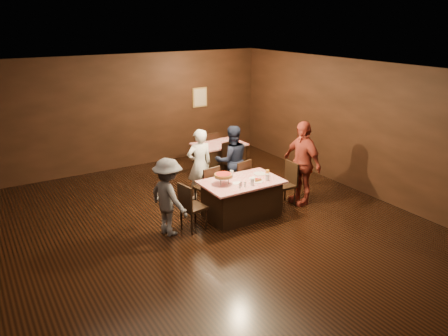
{
  "coord_description": "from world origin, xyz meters",
  "views": [
    {
      "loc": [
        -3.68,
        -6.04,
        3.9
      ],
      "look_at": [
        0.64,
        1.06,
        1.0
      ],
      "focal_mm": 35.0,
      "sensor_mm": 36.0,
      "label": 1
    }
  ],
  "objects": [
    {
      "name": "pizza_stand",
      "position": [
        0.47,
        0.81,
        0.95
      ],
      "size": [
        0.38,
        0.38,
        0.22
      ],
      "color": "black",
      "rests_on": "main_table"
    },
    {
      "name": "plate_empty",
      "position": [
        1.42,
        0.91,
        0.78
      ],
      "size": [
        0.25,
        0.25,
        0.01
      ],
      "primitive_type": "cylinder",
      "color": "white",
      "rests_on": "main_table"
    },
    {
      "name": "main_table",
      "position": [
        0.87,
        0.76,
        0.39
      ],
      "size": [
        1.6,
        1.0,
        0.77
      ],
      "primitive_type": "cube",
      "color": "#AA0B0F",
      "rests_on": "ground"
    },
    {
      "name": "napkin_center",
      "position": [
        1.17,
        0.76,
        0.77
      ],
      "size": [
        0.19,
        0.19,
        0.01
      ],
      "primitive_type": "cube",
      "rotation": [
        0.0,
        0.0,
        0.21
      ],
      "color": "white",
      "rests_on": "main_table"
    },
    {
      "name": "diner_white_jacket",
      "position": [
        0.58,
        2.01,
        0.81
      ],
      "size": [
        0.61,
        0.43,
        1.61
      ],
      "primitive_type": "imported",
      "rotation": [
        0.0,
        0.0,
        3.07
      ],
      "color": "white",
      "rests_on": "ground"
    },
    {
      "name": "glass_front_left",
      "position": [
        0.92,
        0.46,
        0.84
      ],
      "size": [
        0.08,
        0.08,
        0.14
      ],
      "primitive_type": "cylinder",
      "color": "silver",
      "rests_on": "main_table"
    },
    {
      "name": "glass_back",
      "position": [
        0.82,
        1.06,
        0.84
      ],
      "size": [
        0.08,
        0.08,
        0.14
      ],
      "primitive_type": "cylinder",
      "color": "silver",
      "rests_on": "main_table"
    },
    {
      "name": "chair_end_left",
      "position": [
        -0.23,
        0.76,
        0.47
      ],
      "size": [
        0.48,
        0.48,
        0.95
      ],
      "primitive_type": "cube",
      "rotation": [
        0.0,
        0.0,
        1.74
      ],
      "color": "black",
      "rests_on": "ground"
    },
    {
      "name": "plate_with_slice",
      "position": [
        1.12,
        0.58,
        0.8
      ],
      "size": [
        0.25,
        0.25,
        0.06
      ],
      "color": "white",
      "rests_on": "main_table"
    },
    {
      "name": "condiments",
      "position": [
        0.69,
        0.48,
        0.82
      ],
      "size": [
        0.17,
        0.1,
        0.09
      ],
      "color": "silver",
      "rests_on": "main_table"
    },
    {
      "name": "glass_front_right",
      "position": [
        1.32,
        0.51,
        0.84
      ],
      "size": [
        0.08,
        0.08,
        0.14
      ],
      "primitive_type": "cylinder",
      "color": "silver",
      "rests_on": "main_table"
    },
    {
      "name": "room",
      "position": [
        0.0,
        0.01,
        2.14
      ],
      "size": [
        10.0,
        10.04,
        3.02
      ],
      "color": "black",
      "rests_on": "ground"
    },
    {
      "name": "diner_red_shirt",
      "position": [
        2.36,
        0.68,
        0.92
      ],
      "size": [
        0.46,
        1.08,
        1.84
      ],
      "primitive_type": "imported",
      "rotation": [
        0.0,
        0.0,
        -1.56
      ],
      "color": "maroon",
      "rests_on": "ground"
    },
    {
      "name": "diner_navy_hoodie",
      "position": [
        1.35,
        1.89,
        0.81
      ],
      "size": [
        0.91,
        0.79,
        1.62
      ],
      "primitive_type": "imported",
      "rotation": [
        0.0,
        0.0,
        2.9
      ],
      "color": "#161B30",
      "rests_on": "ground"
    },
    {
      "name": "diner_grey_knit",
      "position": [
        -0.7,
        0.83,
        0.74
      ],
      "size": [
        0.74,
        1.06,
        1.49
      ],
      "primitive_type": "imported",
      "rotation": [
        0.0,
        0.0,
        1.78
      ],
      "color": "#55545A",
      "rests_on": "ground"
    },
    {
      "name": "chair_far_left",
      "position": [
        0.47,
        1.51,
        0.47
      ],
      "size": [
        0.48,
        0.48,
        0.95
      ],
      "primitive_type": "cube",
      "rotation": [
        0.0,
        0.0,
        3.29
      ],
      "color": "black",
      "rests_on": "ground"
    },
    {
      "name": "back_table",
      "position": [
        1.88,
        3.35,
        0.39
      ],
      "size": [
        1.3,
        0.9,
        0.77
      ],
      "primitive_type": "cube",
      "color": "#A80B17",
      "rests_on": "ground"
    },
    {
      "name": "napkin_left",
      "position": [
        0.72,
        0.71,
        0.77
      ],
      "size": [
        0.21,
        0.21,
        0.01
      ],
      "primitive_type": "cube",
      "rotation": [
        0.0,
        0.0,
        -0.35
      ],
      "color": "white",
      "rests_on": "main_table"
    },
    {
      "name": "chair_far_right",
      "position": [
        1.27,
        1.51,
        0.47
      ],
      "size": [
        0.51,
        0.51,
        0.95
      ],
      "primitive_type": "cube",
      "rotation": [
        0.0,
        0.0,
        3.37
      ],
      "color": "black",
      "rests_on": "ground"
    },
    {
      "name": "chair_back_far",
      "position": [
        1.88,
        3.95,
        0.47
      ],
      "size": [
        0.47,
        0.47,
        0.95
      ],
      "primitive_type": "cube",
      "rotation": [
        0.0,
        0.0,
        3.27
      ],
      "color": "black",
      "rests_on": "ground"
    },
    {
      "name": "chair_back_near",
      "position": [
        1.88,
        2.65,
        0.47
      ],
      "size": [
        0.51,
        0.51,
        0.95
      ],
      "primitive_type": "cube",
      "rotation": [
        0.0,
        0.0,
        0.25
      ],
      "color": "black",
      "rests_on": "ground"
    },
    {
      "name": "chair_end_right",
      "position": [
        1.97,
        0.76,
        0.47
      ],
      "size": [
        0.43,
        0.43,
        0.95
      ],
      "primitive_type": "cube",
      "rotation": [
        0.0,
        0.0,
        -1.59
      ],
      "color": "black",
      "rests_on": "ground"
    },
    {
      "name": "glass_amber",
      "position": [
        1.47,
        0.71,
        0.84
      ],
      "size": [
        0.08,
        0.08,
        0.14
      ],
      "primitive_type": "cylinder",
      "color": "#BF7F26",
      "rests_on": "main_table"
    }
  ]
}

